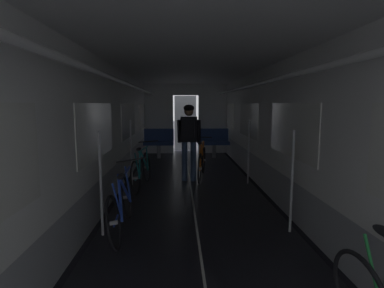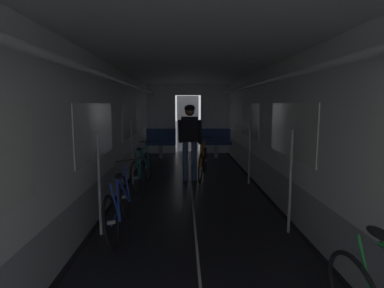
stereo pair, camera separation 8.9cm
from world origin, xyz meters
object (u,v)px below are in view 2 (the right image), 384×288
(bench_seat_far_right, at_px, (216,140))
(bicycle_blue, at_px, (119,205))
(bench_seat_far_left, at_px, (161,140))
(bicycle_orange_in_aisle, at_px, (203,162))
(bicycle_teal, at_px, (142,170))
(person_cyclist_aisle, at_px, (190,134))

(bench_seat_far_right, xyz_separation_m, bicycle_blue, (-1.93, -5.89, -0.19))
(bench_seat_far_left, height_order, bicycle_orange_in_aisle, bench_seat_far_left)
(bicycle_blue, bearing_deg, bench_seat_far_right, 71.85)
(bicycle_teal, distance_m, person_cyclist_aisle, 1.34)
(bicycle_blue, bearing_deg, bench_seat_far_left, 88.72)
(bench_seat_far_right, distance_m, bicycle_orange_in_aisle, 2.90)
(bicycle_teal, relative_size, bicycle_orange_in_aisle, 1.01)
(bicycle_teal, xyz_separation_m, person_cyclist_aisle, (1.00, 0.56, 0.69))
(bicycle_orange_in_aisle, bearing_deg, bench_seat_far_left, 112.87)
(bench_seat_far_right, relative_size, bicycle_orange_in_aisle, 0.59)
(bicycle_teal, relative_size, person_cyclist_aisle, 0.98)
(bench_seat_far_left, height_order, bicycle_blue, bicycle_blue)
(bench_seat_far_right, height_order, bicycle_teal, bench_seat_far_right)
(bench_seat_far_right, xyz_separation_m, person_cyclist_aisle, (-0.92, -3.09, 0.50))
(bench_seat_far_right, bearing_deg, bicycle_blue, -108.15)
(bench_seat_far_left, relative_size, person_cyclist_aisle, 0.57)
(bicycle_blue, relative_size, bicycle_teal, 1.00)
(bicycle_blue, bearing_deg, person_cyclist_aisle, 70.12)
(bicycle_teal, distance_m, bicycle_orange_in_aisle, 1.55)
(bench_seat_far_left, bearing_deg, bicycle_orange_in_aisle, -67.13)
(bench_seat_far_right, xyz_separation_m, bicycle_teal, (-1.92, -3.65, -0.19))
(bicycle_teal, bearing_deg, person_cyclist_aisle, 29.04)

